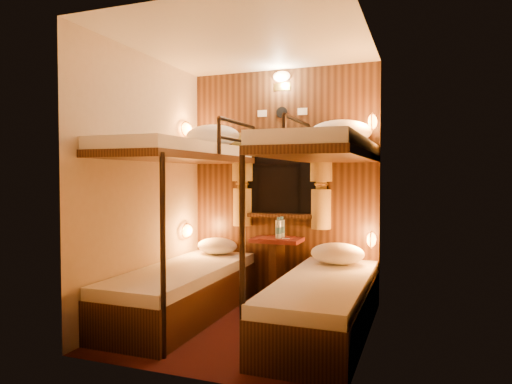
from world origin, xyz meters
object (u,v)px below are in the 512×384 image
at_px(table, 277,261).
at_px(bunk_right, 323,265).
at_px(bottle_left, 282,229).
at_px(bottle_right, 278,229).
at_px(bunk_left, 183,256).

bearing_deg(table, bunk_right, -50.33).
xyz_separation_m(table, bottle_left, (0.04, 0.05, 0.33)).
bearing_deg(bottle_left, bottle_right, -93.87).
xyz_separation_m(bunk_right, table, (-0.65, 0.78, -0.14)).
bearing_deg(bottle_right, bunk_left, -132.55).
xyz_separation_m(bunk_left, table, (0.65, 0.78, -0.14)).
bearing_deg(bottle_left, table, -125.67).
xyz_separation_m(bunk_left, bottle_right, (0.68, 0.74, 0.19)).
height_order(bunk_left, bottle_right, bunk_left).
xyz_separation_m(bunk_right, bottle_right, (-0.62, 0.74, 0.19)).
relative_size(table, bottle_left, 3.01).
bearing_deg(bottle_left, bunk_left, -129.44).
height_order(bunk_left, bunk_right, same).
xyz_separation_m(bottle_left, bottle_right, (-0.01, -0.09, 0.00)).
relative_size(bunk_left, bunk_right, 1.00).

